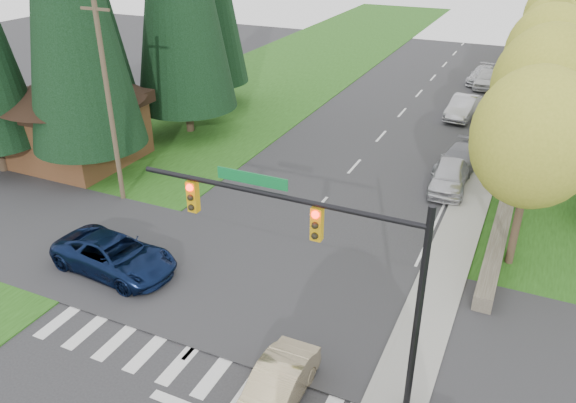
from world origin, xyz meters
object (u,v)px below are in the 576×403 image
Objects in this scene: suv_navy at (115,255)px; parked_car_b at (459,160)px; parked_car_d at (486,79)px; parked_car_e at (483,75)px; parked_car_a at (449,176)px; sedan_champagne at (276,388)px; parked_car_c at (463,107)px.

parked_car_b is at bearing -29.33° from suv_navy.
parked_car_d reaches higher than parked_car_e.
suv_navy and parked_car_d have the same top height.
parked_car_d is at bearing 88.46° from parked_car_a.
parked_car_d is at bearing 87.99° from sedan_champagne.
parked_car_b is 1.02× the size of parked_car_c.
parked_car_b is (1.98, 19.89, 0.04)m from sedan_champagne.
parked_car_c reaches higher than parked_car_b.
parked_car_e is (-1.40, 20.11, -0.01)m from parked_car_b.
parked_car_a is 12.50m from parked_car_c.
suv_navy is 1.15× the size of parked_car_e.
parked_car_e is (-1.31, 22.78, -0.10)m from parked_car_a.
sedan_champagne is 0.84× the size of parked_car_e.
suv_navy is 1.23× the size of parked_car_d.
parked_car_e reaches higher than sedan_champagne.
suv_navy is 1.15× the size of parked_car_c.
parked_car_a is at bearing 83.24° from sedan_champagne.
parked_car_d is 1.45m from parked_car_e.
parked_car_e is (0.58, 40.00, 0.03)m from sedan_champagne.
parked_car_a is at bearing -85.14° from parked_car_b.
parked_car_d is (-0.95, 18.74, 0.06)m from parked_car_b.
sedan_champagne is 0.73× the size of suv_navy.
parked_car_a reaches higher than sedan_champagne.
parked_car_d is (0.45, 8.97, -0.02)m from parked_car_c.
parked_car_b reaches higher than parked_car_e.
parked_car_e is (0.00, 10.35, -0.09)m from parked_car_c.
parked_car_b is (11.04, 16.24, -0.06)m from suv_navy.
suv_navy is at bearing -107.71° from parked_car_d.
parked_car_c is (9.64, 26.00, 0.02)m from suv_navy.
parked_car_a is 0.96× the size of parked_car_b.
suv_navy is at bearing -117.48° from parked_car_b.
parked_car_c is 1.06× the size of parked_car_d.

